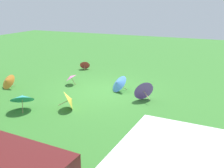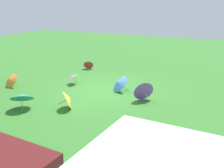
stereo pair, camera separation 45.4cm
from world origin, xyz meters
name	(u,v)px [view 1 (the left image)]	position (x,y,z in m)	size (l,w,h in m)	color
ground	(101,91)	(0.00, 0.00, 0.00)	(40.00, 40.00, 0.00)	#387A2D
park_bench	(193,149)	(-4.65, 4.33, 0.47)	(1.63, 0.60, 0.90)	navy
parasol_blue_0	(118,83)	(-0.72, -0.29, 0.38)	(1.08, 1.06, 0.77)	tan
parasol_pink_0	(71,77)	(1.75, -0.29, 0.38)	(0.62, 0.65, 0.59)	tan
parasol_teal_0	(22,98)	(1.66, 3.19, 0.49)	(1.19, 1.19, 0.80)	tan
parasol_yellow_0	(70,100)	(0.10, 2.40, 0.38)	(0.81, 0.84, 0.75)	tan
parasol_purple_0	(143,90)	(-2.09, 0.31, 0.42)	(0.89, 0.89, 0.84)	tan
parasol_red_2	(85,64)	(2.67, -3.32, 0.28)	(0.71, 0.66, 0.56)	tan
parasol_orange_0	(7,81)	(4.13, 1.40, 0.35)	(0.88, 0.77, 0.69)	tan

